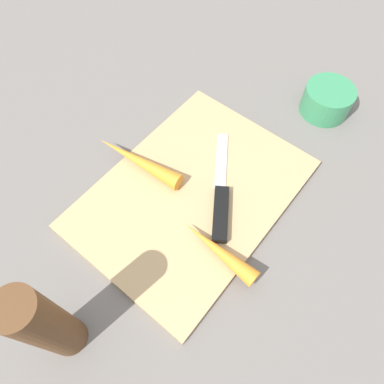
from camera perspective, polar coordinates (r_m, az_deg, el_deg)
The scene contains 7 objects.
ground_plane at distance 0.57m, azimuth -0.00°, elevation -0.60°, with size 1.40×1.40×0.00m, color slate.
cutting_board at distance 0.57m, azimuth -0.00°, elevation -0.30°, with size 0.36×0.26×0.01m, color tan.
knife at distance 0.54m, azimuth 4.66°, elevation -2.28°, with size 0.18×0.13×0.01m.
carrot_long at distance 0.58m, azimuth -8.58°, elevation 4.99°, with size 0.03×0.03×0.16m, color orange.
carrot_short at distance 0.51m, azimuth 4.31°, elevation -9.35°, with size 0.03×0.03×0.13m, color orange.
small_bowl at distance 0.70m, azimuth 20.78°, elevation 13.55°, with size 0.09×0.09×0.05m, color #388C59.
pepper_grinder at distance 0.44m, azimuth -22.21°, elevation -19.14°, with size 0.05×0.05×0.18m, color brown.
Camera 1 is at (-0.22, -0.18, 0.50)m, focal length 33.35 mm.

